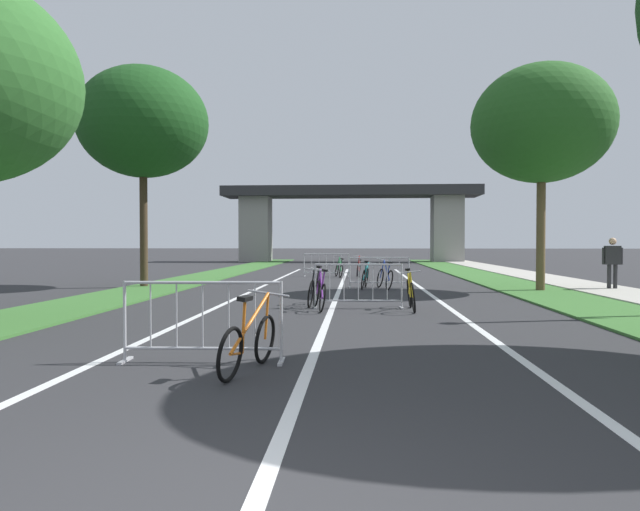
# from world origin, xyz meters

# --- Properties ---
(grass_verge_left) EXTENTS (2.35, 52.24, 0.05)m
(grass_verge_left) POSITION_xyz_m (-6.19, 21.37, 0.03)
(grass_verge_left) COLOR #386B2D
(grass_verge_left) RESTS_ON ground
(grass_verge_right) EXTENTS (2.35, 52.24, 0.05)m
(grass_verge_right) POSITION_xyz_m (6.19, 21.37, 0.03)
(grass_verge_right) COLOR #386B2D
(grass_verge_right) RESTS_ON ground
(sidewalk_path_right) EXTENTS (2.19, 52.24, 0.08)m
(sidewalk_path_right) POSITION_xyz_m (8.45, 21.37, 0.04)
(sidewalk_path_right) COLOR #ADA89E
(sidewalk_path_right) RESTS_ON ground
(lane_stripe_center) EXTENTS (0.14, 30.22, 0.01)m
(lane_stripe_center) POSITION_xyz_m (0.00, 15.11, 0.00)
(lane_stripe_center) COLOR silver
(lane_stripe_center) RESTS_ON ground
(lane_stripe_right_lane) EXTENTS (0.14, 30.22, 0.01)m
(lane_stripe_right_lane) POSITION_xyz_m (2.76, 15.11, 0.00)
(lane_stripe_right_lane) COLOR silver
(lane_stripe_right_lane) RESTS_ON ground
(lane_stripe_left_lane) EXTENTS (0.14, 30.22, 0.01)m
(lane_stripe_left_lane) POSITION_xyz_m (-2.76, 15.11, 0.00)
(lane_stripe_left_lane) COLOR silver
(lane_stripe_left_lane) RESTS_ON ground
(overpass_bridge) EXTENTS (20.41, 3.79, 6.02)m
(overpass_bridge) POSITION_xyz_m (0.00, 43.17, 4.14)
(overpass_bridge) COLOR #2D2D30
(overpass_bridge) RESTS_ON ground
(tree_left_oak_near) EXTENTS (4.44, 4.44, 7.56)m
(tree_left_oak_near) POSITION_xyz_m (-6.76, 16.39, 5.66)
(tree_left_oak_near) COLOR #3D2D1E
(tree_left_oak_near) RESTS_ON ground
(tree_right_oak_mid) EXTENTS (4.36, 4.36, 7.13)m
(tree_right_oak_mid) POSITION_xyz_m (6.36, 15.59, 5.27)
(tree_right_oak_mid) COLOR brown
(tree_right_oak_mid) RESTS_ON ground
(crowd_barrier_nearest) EXTENTS (2.11, 0.52, 1.05)m
(crowd_barrier_nearest) POSITION_xyz_m (-1.39, 4.38, 0.52)
(crowd_barrier_nearest) COLOR #ADADB2
(crowd_barrier_nearest) RESTS_ON ground
(crowd_barrier_second) EXTENTS (2.11, 0.52, 1.05)m
(crowd_barrier_second) POSITION_xyz_m (0.62, 10.60, 0.52)
(crowd_barrier_second) COLOR #ADADB2
(crowd_barrier_second) RESTS_ON ground
(crowd_barrier_third) EXTENTS (2.11, 0.54, 1.05)m
(crowd_barrier_third) POSITION_xyz_m (1.34, 16.83, 0.52)
(crowd_barrier_third) COLOR #ADADB2
(crowd_barrier_third) RESTS_ON ground
(crowd_barrier_fourth) EXTENTS (2.11, 0.54, 1.05)m
(crowd_barrier_fourth) POSITION_xyz_m (-0.82, 23.05, 0.52)
(crowd_barrier_fourth) COLOR #ADADB2
(crowd_barrier_fourth) RESTS_ON ground
(bicycle_black_0) EXTENTS (0.52, 1.71, 0.97)m
(bicycle_black_0) POSITION_xyz_m (-0.45, 11.07, 0.38)
(bicycle_black_0) COLOR black
(bicycle_black_0) RESTS_ON ground
(bicycle_purple_1) EXTENTS (0.47, 1.64, 0.96)m
(bicycle_purple_1) POSITION_xyz_m (-0.27, 10.19, 0.37)
(bicycle_purple_1) COLOR black
(bicycle_purple_1) RESTS_ON ground
(bicycle_red_2) EXTENTS (0.50, 1.68, 0.98)m
(bicycle_red_2) POSITION_xyz_m (0.64, 22.52, 0.36)
(bicycle_red_2) COLOR black
(bicycle_red_2) RESTS_ON ground
(bicycle_blue_3) EXTENTS (0.57, 1.74, 1.01)m
(bicycle_blue_3) POSITION_xyz_m (1.51, 16.26, 0.37)
(bicycle_blue_3) COLOR black
(bicycle_blue_3) RESTS_ON ground
(bicycle_green_4) EXTENTS (0.49, 1.59, 0.95)m
(bicycle_green_4) POSITION_xyz_m (-0.22, 22.57, 0.35)
(bicycle_green_4) COLOR black
(bicycle_green_4) RESTS_ON ground
(bicycle_yellow_5) EXTENTS (0.45, 1.74, 0.95)m
(bicycle_yellow_5) POSITION_xyz_m (1.81, 10.25, 0.38)
(bicycle_yellow_5) COLOR black
(bicycle_yellow_5) RESTS_ON ground
(bicycle_teal_6) EXTENTS (0.55, 1.68, 0.95)m
(bicycle_teal_6) POSITION_xyz_m (0.85, 16.31, 0.38)
(bicycle_teal_6) COLOR black
(bicycle_teal_6) RESTS_ON ground
(bicycle_orange_7) EXTENTS (0.67, 1.66, 0.95)m
(bicycle_orange_7) POSITION_xyz_m (-0.68, 3.83, 0.36)
(bicycle_orange_7) COLOR black
(bicycle_orange_7) RESTS_ON ground
(pedestrian_with_backpack) EXTENTS (0.61, 0.35, 1.70)m
(pedestrian_with_backpack) POSITION_xyz_m (8.74, 16.01, 1.04)
(pedestrian_with_backpack) COLOR #262628
(pedestrian_with_backpack) RESTS_ON ground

